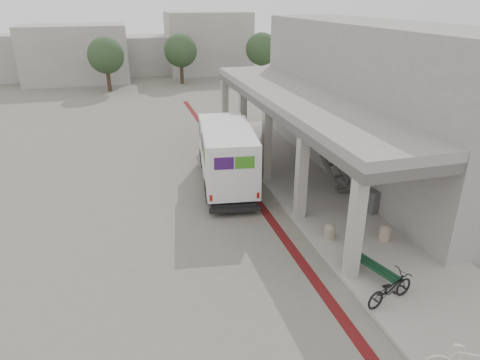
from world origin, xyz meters
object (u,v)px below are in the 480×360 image
object	(u,v)px
fedex_truck	(226,153)
utility_cabinet	(372,201)
bench	(373,268)
bicycle_black	(390,289)

from	to	relation	value
fedex_truck	utility_cabinet	world-z (taller)	fedex_truck
utility_cabinet	bench	bearing A→B (deg)	-135.32
bench	bicycle_black	world-z (taller)	bicycle_black
bench	bicycle_black	distance (m)	1.17
bicycle_black	bench	bearing A→B (deg)	-25.08
bench	utility_cabinet	distance (m)	4.50
fedex_truck	bicycle_black	xyz separation A→B (m)	(2.34, -9.48, -0.96)
bench	bicycle_black	size ratio (longest dim) A/B	1.12
bicycle_black	utility_cabinet	bearing A→B (deg)	-42.22
bench	bicycle_black	xyz separation A→B (m)	(-0.19, -1.15, 0.13)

